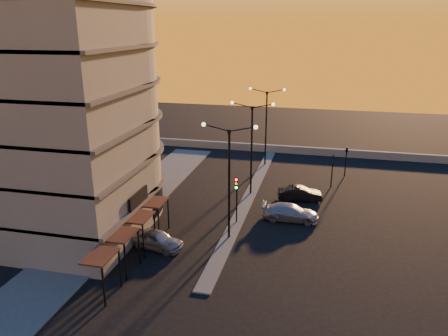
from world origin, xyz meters
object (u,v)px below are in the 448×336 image
car_sedan (300,194)px  car_wagon (290,212)px  streetlamp_mid (252,141)px  car_hatchback (156,239)px  traffic_light_main (237,193)px

car_sedan → car_wagon: 4.85m
streetlamp_mid → car_sedan: size_ratio=2.21×
car_hatchback → car_wagon: (9.60, 7.60, -0.01)m
streetlamp_mid → traffic_light_main: streetlamp_mid is taller
traffic_light_main → car_sedan: (5.00, 6.64, -2.18)m
streetlamp_mid → car_hatchback: 14.70m
car_hatchback → car_wagon: car_hatchback is taller
car_hatchback → car_sedan: size_ratio=1.00×
streetlamp_mid → car_hatchback: streetlamp_mid is taller
car_hatchback → car_sedan: (10.10, 12.42, -0.03)m
streetlamp_mid → traffic_light_main: 7.62m
car_wagon → car_sedan: bearing=-7.8°
streetlamp_mid → traffic_light_main: bearing=-90.0°
car_wagon → traffic_light_main: bearing=110.1°
car_wagon → car_hatchback: bearing=126.5°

